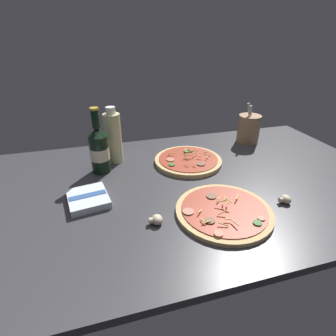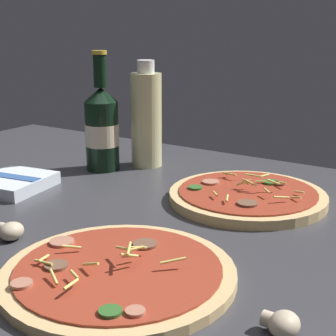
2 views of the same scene
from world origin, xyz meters
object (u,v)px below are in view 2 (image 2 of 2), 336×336
(mushroom_left, at_px, (282,324))
(mushroom_right, at_px, (11,231))
(dish_towel, at_px, (13,183))
(pizza_near, at_px, (118,273))
(beer_bottle, at_px, (102,127))
(oil_bottle, at_px, (146,118))
(pizza_far, at_px, (247,196))

(mushroom_left, bearing_deg, mushroom_right, 178.31)
(mushroom_left, height_order, dish_towel, same)
(pizza_near, bearing_deg, dish_towel, 156.20)
(beer_bottle, distance_m, mushroom_right, 0.40)
(pizza_near, distance_m, dish_towel, 0.43)
(oil_bottle, bearing_deg, beer_bottle, -127.90)
(pizza_far, bearing_deg, mushroom_right, -122.53)
(beer_bottle, height_order, mushroom_right, beer_bottle)
(beer_bottle, xyz_separation_m, mushroom_right, (0.13, -0.37, -0.08))
(mushroom_left, xyz_separation_m, mushroom_right, (-0.42, 0.01, 0.00))
(pizza_far, relative_size, dish_towel, 1.81)
(pizza_far, distance_m, mushroom_right, 0.41)
(pizza_far, relative_size, mushroom_left, 7.11)
(mushroom_left, bearing_deg, pizza_near, 179.06)
(pizza_far, xyz_separation_m, beer_bottle, (-0.35, 0.02, 0.08))
(oil_bottle, xyz_separation_m, dish_towel, (-0.12, -0.28, -0.09))
(mushroom_left, bearing_deg, oil_bottle, 137.17)
(pizza_near, height_order, mushroom_left, pizza_near)
(pizza_near, xyz_separation_m, beer_bottle, (-0.34, 0.38, 0.08))
(oil_bottle, bearing_deg, mushroom_left, -42.83)
(beer_bottle, relative_size, mushroom_right, 6.28)
(pizza_near, height_order, mushroom_right, pizza_near)
(oil_bottle, bearing_deg, pizza_near, -58.42)
(mushroom_left, bearing_deg, pizza_far, 119.56)
(oil_bottle, bearing_deg, pizza_far, -19.04)
(mushroom_left, distance_m, dish_towel, 0.64)
(pizza_far, height_order, mushroom_right, pizza_far)
(pizza_near, xyz_separation_m, mushroom_right, (-0.21, 0.01, 0.01))
(pizza_near, distance_m, mushroom_left, 0.22)
(beer_bottle, height_order, mushroom_left, beer_bottle)
(pizza_near, relative_size, mushroom_left, 7.47)
(mushroom_right, bearing_deg, pizza_near, -2.46)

